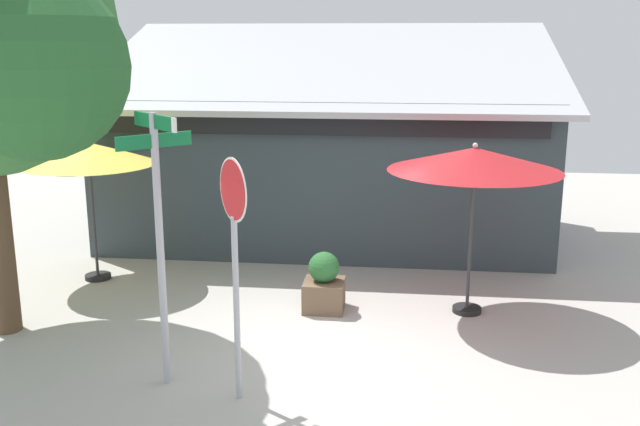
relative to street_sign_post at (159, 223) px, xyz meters
name	(u,v)px	position (x,y,z in m)	size (l,w,h in m)	color
ground_plane	(322,353)	(1.76, 1.15, -2.05)	(28.00, 28.00, 0.10)	#ADA8A0
cafe_building	(328,161)	(1.20, 7.00, -0.40)	(9.18, 4.91, 4.43)	#333D42
street_sign_post	(159,223)	(0.00, 0.00, 0.00)	(0.72, 0.72, 3.28)	#A8AAB2
stop_sign	(234,237)	(0.95, -0.27, -0.06)	(0.44, 0.58, 2.83)	#A8AAB2
patio_umbrella_mustard_left	(89,155)	(-2.46, 3.61, 0.19)	(2.25, 2.25, 2.47)	black
patio_umbrella_crimson_center	(475,160)	(3.81, 2.77, 0.35)	(2.55, 2.55, 2.61)	black
sidewalk_planter	(324,285)	(1.62, 2.62, -1.60)	(0.62, 0.62, 0.92)	brown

